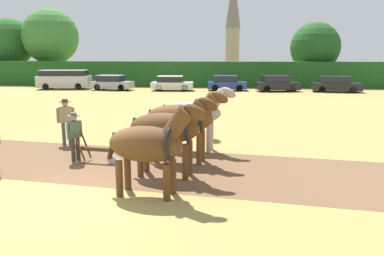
{
  "coord_description": "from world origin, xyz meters",
  "views": [
    {
      "loc": [
        3.89,
        -8.66,
        3.49
      ],
      "look_at": [
        2.56,
        3.55,
        1.1
      ],
      "focal_mm": 35.0,
      "sensor_mm": 36.0,
      "label": 1
    }
  ],
  "objects": [
    {
      "name": "hedgerow",
      "position": [
        0.0,
        33.69,
        1.4
      ],
      "size": [
        78.88,
        1.96,
        2.81
      ],
      "primitive_type": "cube",
      "color": "#1E511E",
      "rests_on": "ground"
    },
    {
      "name": "ground_plane",
      "position": [
        0.0,
        0.0,
        0.0
      ],
      "size": [
        240.0,
        240.0,
        0.0
      ],
      "primitive_type": "plane",
      "color": "#998447"
    },
    {
      "name": "farmer_at_plow",
      "position": [
        -1.33,
        3.05,
        0.94
      ],
      "size": [
        0.41,
        0.59,
        1.63
      ],
      "rotation": [
        0.0,
        0.0,
        -0.42
      ],
      "color": "#38332D",
      "rests_on": "ground"
    },
    {
      "name": "draft_horse_trail_right",
      "position": [
        2.47,
        4.89,
        1.4
      ],
      "size": [
        2.95,
        1.14,
        2.46
      ],
      "rotation": [
        0.0,
        0.0,
        -0.12
      ],
      "color": "#B2A38E",
      "rests_on": "ground"
    },
    {
      "name": "tree_center",
      "position": [
        13.21,
        36.6,
        4.4
      ],
      "size": [
        5.65,
        5.65,
        7.23
      ],
      "color": "#4C3823",
      "rests_on": "ground"
    },
    {
      "name": "draft_horse_lead_right",
      "position": [
        2.07,
        1.75,
        1.43
      ],
      "size": [
        2.74,
        1.17,
        2.43
      ],
      "rotation": [
        0.0,
        0.0,
        -0.12
      ],
      "color": "#513319",
      "rests_on": "ground"
    },
    {
      "name": "parked_van",
      "position": [
        -13.73,
        29.12,
        1.02
      ],
      "size": [
        5.58,
        2.67,
        1.98
      ],
      "rotation": [
        0.0,
        0.0,
        0.14
      ],
      "color": "#BCBCC1",
      "rests_on": "ground"
    },
    {
      "name": "farmer_beside_team",
      "position": [
        2.92,
        6.99,
        1.0
      ],
      "size": [
        0.31,
        0.67,
        1.72
      ],
      "rotation": [
        0.0,
        0.0,
        -0.23
      ],
      "color": "#38332D",
      "rests_on": "ground"
    },
    {
      "name": "parked_car_center",
      "position": [
        3.24,
        29.25,
        0.72
      ],
      "size": [
        3.92,
        1.9,
        1.5
      ],
      "rotation": [
        0.0,
        0.0,
        0.05
      ],
      "color": "navy",
      "rests_on": "ground"
    },
    {
      "name": "farmer_onlooker_right",
      "position": [
        -2.66,
        5.3,
        1.07
      ],
      "size": [
        0.61,
        0.45,
        1.81
      ],
      "rotation": [
        0.0,
        0.0,
        -1.04
      ],
      "color": "#4C4C4C",
      "rests_on": "ground"
    },
    {
      "name": "parked_car_right",
      "position": [
        13.76,
        28.87,
        0.73
      ],
      "size": [
        4.63,
        2.22,
        1.51
      ],
      "rotation": [
        0.0,
        0.0,
        -0.09
      ],
      "color": "black",
      "rests_on": "ground"
    },
    {
      "name": "tree_center_left",
      "position": [
        -19.16,
        37.66,
        5.79
      ],
      "size": [
        6.94,
        6.94,
        9.27
      ],
      "color": "#423323",
      "rests_on": "ground"
    },
    {
      "name": "plow",
      "position": [
        -0.31,
        2.85,
        0.32
      ],
      "size": [
        1.6,
        0.52,
        1.13
      ],
      "rotation": [
        0.0,
        0.0,
        -0.12
      ],
      "color": "#4C331E",
      "rests_on": "ground"
    },
    {
      "name": "tree_left",
      "position": [
        -24.81,
        37.79,
        5.09
      ],
      "size": [
        6.13,
        6.13,
        8.17
      ],
      "color": "#423323",
      "rests_on": "ground"
    },
    {
      "name": "parked_car_left",
      "position": [
        -8.39,
        28.47,
        0.73
      ],
      "size": [
        4.26,
        2.16,
        1.52
      ],
      "rotation": [
        0.0,
        0.0,
        -0.1
      ],
      "color": "#9E9EA8",
      "rests_on": "ground"
    },
    {
      "name": "draft_horse_trail_left",
      "position": [
        2.27,
        3.32,
        1.45
      ],
      "size": [
        2.88,
        1.24,
        2.46
      ],
      "rotation": [
        0.0,
        0.0,
        -0.12
      ],
      "color": "brown",
      "rests_on": "ground"
    },
    {
      "name": "parked_car_center_left",
      "position": [
        -2.21,
        28.51,
        0.71
      ],
      "size": [
        4.21,
        2.02,
        1.47
      ],
      "rotation": [
        0.0,
        0.0,
        0.05
      ],
      "color": "silver",
      "rests_on": "ground"
    },
    {
      "name": "draft_horse_lead_left",
      "position": [
        1.88,
        0.18,
        1.34
      ],
      "size": [
        2.65,
        1.18,
        2.44
      ],
      "rotation": [
        0.0,
        0.0,
        -0.12
      ],
      "color": "#513319",
      "rests_on": "ground"
    },
    {
      "name": "plowed_furrow_strip",
      "position": [
        -2.63,
        3.14,
        0.0
      ],
      "size": [
        31.84,
        8.23,
        0.01
      ],
      "primitive_type": "cube",
      "rotation": [
        0.0,
        0.0,
        -0.12
      ],
      "color": "brown",
      "rests_on": "ground"
    },
    {
      "name": "church_spire",
      "position": [
        3.63,
        65.82,
        10.03
      ],
      "size": [
        2.95,
        2.95,
        19.17
      ],
      "color": "gray",
      "rests_on": "ground"
    },
    {
      "name": "parked_car_center_right",
      "position": [
        8.2,
        28.89,
        0.74
      ],
      "size": [
        4.44,
        2.53,
        1.54
      ],
      "rotation": [
        0.0,
        0.0,
        0.2
      ],
      "color": "black",
      "rests_on": "ground"
    }
  ]
}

